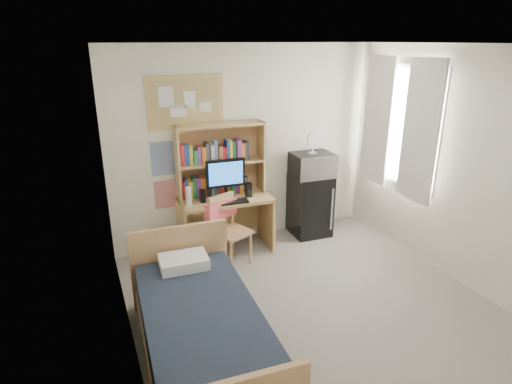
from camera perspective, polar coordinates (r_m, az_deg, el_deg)
name	(u,v)px	position (r m, az deg, el deg)	size (l,w,h in m)	color
floor	(324,319)	(4.52, 9.00, -16.38)	(3.60, 4.20, 0.02)	gray
ceiling	(341,44)	(3.67, 11.26, 18.81)	(3.60, 4.20, 0.02)	silver
wall_back	(245,146)	(5.70, -1.42, 6.13)	(3.60, 0.04, 2.60)	white
wall_left	(125,229)	(3.34, -17.10, -4.75)	(0.04, 4.20, 2.60)	white
wall_right	(477,174)	(5.08, 27.41, 2.20)	(0.04, 4.20, 2.60)	white
window_unit	(399,126)	(5.79, 18.56, 8.37)	(0.10, 1.40, 1.70)	white
curtain_left	(420,132)	(5.48, 21.05, 7.49)	(0.04, 0.55, 1.70)	white
curtain_right	(377,121)	(6.07, 15.88, 9.12)	(0.04, 0.55, 1.70)	white
bulletin_board	(185,102)	(5.34, -9.38, 11.73)	(0.94, 0.03, 0.64)	tan
poster_wave	(163,158)	(5.41, -12.30, 4.39)	(0.30, 0.01, 0.42)	#244390
poster_japan	(166,194)	(5.55, -11.95, -0.29)	(0.28, 0.01, 0.36)	red
desk	(225,224)	(5.59, -4.09, -4.32)	(1.18, 0.59, 0.74)	tan
desk_chair	(232,231)	(5.22, -3.29, -5.28)	(0.44, 0.44, 0.87)	tan
mini_fridge	(310,205)	(6.08, 7.18, -1.69)	(0.51, 0.51, 0.87)	black
bed	(202,336)	(3.85, -7.16, -18.50)	(0.96, 1.92, 0.53)	black
hutch	(221,160)	(5.44, -4.74, 4.29)	(1.13, 0.29, 0.92)	tan
monitor	(226,180)	(5.31, -4.07, 1.67)	(0.49, 0.04, 0.53)	black
keyboard	(229,202)	(5.26, -3.57, -1.38)	(0.47, 0.15, 0.02)	black
speaker_left	(203,196)	(5.29, -7.14, -0.54)	(0.07, 0.07, 0.17)	black
speaker_right	(249,190)	(5.45, -1.00, 0.28)	(0.07, 0.07, 0.18)	black
water_bottle	(189,196)	(5.21, -8.97, -0.58)	(0.07, 0.07, 0.23)	white
hoodie	(220,209)	(5.26, -4.80, -2.25)	(0.43, 0.13, 0.21)	#FF616D
microwave	(312,165)	(5.88, 7.51, 3.62)	(0.55, 0.42, 0.32)	#B4B4B9
desk_fan	(313,143)	(5.80, 7.65, 6.52)	(0.23, 0.23, 0.29)	white
pillow	(184,262)	(4.29, -9.62, -9.15)	(0.46, 0.32, 0.11)	white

